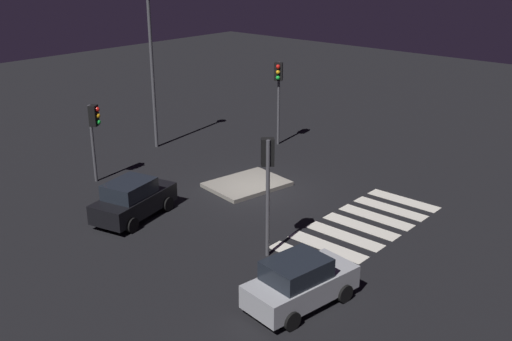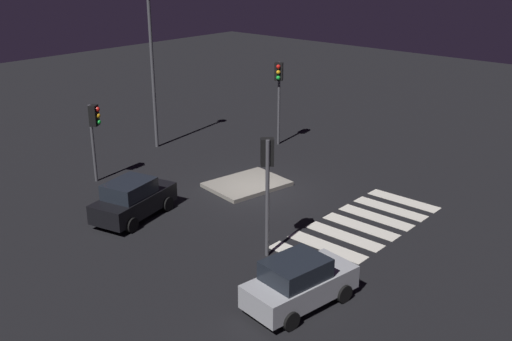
# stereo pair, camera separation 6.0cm
# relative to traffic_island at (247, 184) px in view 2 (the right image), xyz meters

# --- Properties ---
(ground_plane) EXTENTS (80.00, 80.00, 0.00)m
(ground_plane) POSITION_rel_traffic_island_xyz_m (-0.19, -0.73, -0.09)
(ground_plane) COLOR black
(traffic_island) EXTENTS (3.84, 3.13, 0.18)m
(traffic_island) POSITION_rel_traffic_island_xyz_m (0.00, 0.00, 0.00)
(traffic_island) COLOR gray
(traffic_island) RESTS_ON ground
(car_silver) EXTENTS (3.83, 2.13, 1.60)m
(car_silver) POSITION_rel_traffic_island_xyz_m (-6.19, -7.83, 0.70)
(car_silver) COLOR #9EA0A5
(car_silver) RESTS_ON ground
(car_black) EXTENTS (3.99, 2.42, 1.64)m
(car_black) POSITION_rel_traffic_island_xyz_m (-5.60, 1.10, 0.72)
(car_black) COLOR black
(car_black) RESTS_ON ground
(traffic_light_south) EXTENTS (0.54, 0.54, 4.32)m
(traffic_light_south) POSITION_rel_traffic_island_xyz_m (-4.34, -4.94, 3.18)
(traffic_light_south) COLOR #47474C
(traffic_light_south) RESTS_ON ground
(traffic_light_west) EXTENTS (0.54, 0.53, 3.68)m
(traffic_light_west) POSITION_rel_traffic_island_xyz_m (-4.17, 5.63, 2.70)
(traffic_light_west) COLOR #47474C
(traffic_light_west) RESTS_ON ground
(traffic_light_north) EXTENTS (0.53, 0.54, 4.61)m
(traffic_light_north) POSITION_rel_traffic_island_xyz_m (5.75, 2.92, 3.40)
(traffic_light_north) COLOR #47474C
(traffic_light_north) RESTS_ON ground
(street_lamp) EXTENTS (0.56, 0.56, 8.50)m
(street_lamp) POSITION_rel_traffic_island_xyz_m (1.03, 7.71, 5.62)
(street_lamp) COLOR #47474C
(street_lamp) RESTS_ON ground
(crosswalk_near) EXTENTS (7.60, 3.20, 0.02)m
(crosswalk_near) POSITION_rel_traffic_island_xyz_m (-0.19, -6.27, -0.08)
(crosswalk_near) COLOR silver
(crosswalk_near) RESTS_ON ground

